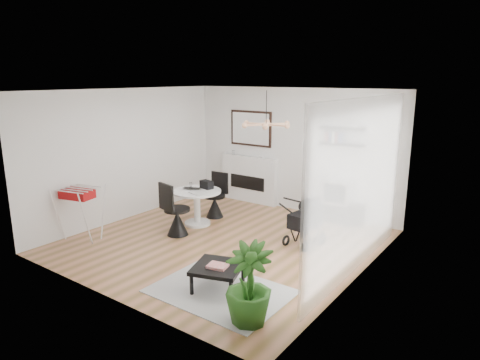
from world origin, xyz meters
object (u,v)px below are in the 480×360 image
Objects in this scene: stroller at (307,222)px; potted_plant at (249,284)px; dining_table at (197,202)px; crt_tv at (339,191)px; tv_console at (337,211)px; fireplace at (249,173)px; coffee_table at (218,268)px; drying_rack at (81,212)px.

potted_plant is at bearing -68.79° from stroller.
potted_plant reaches higher than dining_table.
potted_plant is at bearing -81.14° from crt_tv.
crt_tv is (0.03, -0.00, 0.44)m from tv_console.
fireplace is 2.22× the size of dining_table.
tv_console is at bearing 87.53° from coffee_table.
coffee_table is at bearing -14.61° from drying_rack.
coffee_table is at bearing -87.35° from stroller.
dining_table is 1.06× the size of stroller.
drying_rack is (-1.18, -1.85, 0.05)m from dining_table.
drying_rack is (-1.08, -3.84, -0.17)m from fireplace.
fireplace is 2.00m from dining_table.
potted_plant is (0.65, -4.19, -0.13)m from crt_tv.
drying_rack is at bearing -122.53° from dining_table.
stroller is 2.78m from potted_plant.
fireplace reaches higher than crt_tv.
crt_tv is 0.57× the size of dining_table.
tv_console is at bearing 100.82° from stroller.
crt_tv is at bearing 87.12° from coffee_table.
dining_table is at bearing -162.18° from stroller.
crt_tv is 0.66× the size of coffee_table.
drying_rack is (-3.37, -3.72, 0.32)m from tv_console.
drying_rack reaches higher than coffee_table.
dining_table is at bearing 137.38° from coffee_table.
tv_console is 4.26m from potted_plant.
crt_tv reaches higher than tv_console.
fireplace is 2.35m from tv_console.
crt_tv reaches higher than coffee_table.
tv_console is 1.93× the size of crt_tv.
fireplace is 2.03× the size of tv_console.
dining_table is 2.19m from drying_rack.
tv_console is 1.27× the size of coffee_table.
potted_plant is at bearing -20.95° from drying_rack.
fireplace reaches higher than drying_rack.
tv_console is 2.89m from dining_table.
drying_rack reaches higher than tv_console.
dining_table reaches higher than coffee_table.
coffee_table is at bearing 151.48° from potted_plant.
stroller reaches higher than tv_console.
drying_rack is at bearing -138.72° from stroller.
dining_table is 1.16× the size of coffee_table.
stroller is (2.36, -1.61, -0.29)m from fireplace.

